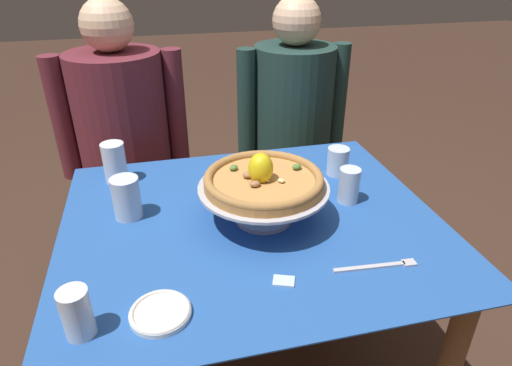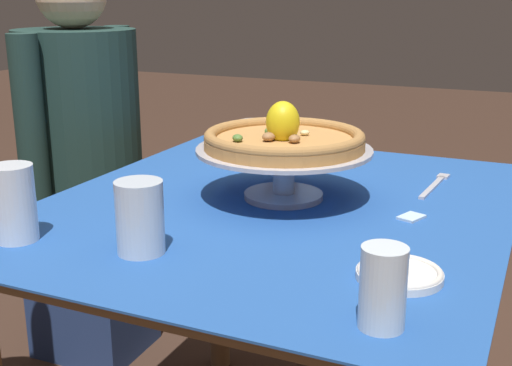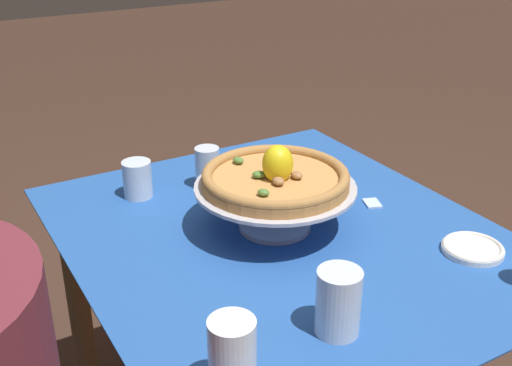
{
  "view_description": "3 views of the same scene",
  "coord_description": "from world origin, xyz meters",
  "px_view_note": "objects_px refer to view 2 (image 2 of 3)",
  "views": [
    {
      "loc": [
        -0.23,
        -1.01,
        1.41
      ],
      "look_at": [
        0.02,
        0.05,
        0.81
      ],
      "focal_mm": 30.73,
      "sensor_mm": 36.0,
      "label": 1
    },
    {
      "loc": [
        -1.19,
        -0.49,
        1.13
      ],
      "look_at": [
        0.02,
        0.06,
        0.74
      ],
      "focal_mm": 46.49,
      "sensor_mm": 36.0,
      "label": 2
    },
    {
      "loc": [
        -1.05,
        0.68,
        1.42
      ],
      "look_at": [
        0.05,
        0.04,
        0.83
      ],
      "focal_mm": 44.62,
      "sensor_mm": 36.0,
      "label": 3
    }
  ],
  "objects_px": {
    "pizza": "(286,138)",
    "sugar_packet": "(411,217)",
    "water_glass_back_right": "(253,140)",
    "dinner_fork": "(435,184)",
    "water_glass_front_left": "(383,293)",
    "water_glass_side_left": "(140,222)",
    "water_glass_side_right": "(312,148)",
    "diner_right": "(84,171)",
    "pizza_stand": "(286,162)",
    "side_plate": "(399,273)",
    "water_glass_back_left": "(14,207)"
  },
  "relations": [
    {
      "from": "water_glass_front_left",
      "to": "water_glass_side_right",
      "type": "distance_m",
      "value": 0.81
    },
    {
      "from": "pizza",
      "to": "water_glass_front_left",
      "type": "height_order",
      "value": "pizza"
    },
    {
      "from": "water_glass_back_right",
      "to": "dinner_fork",
      "type": "height_order",
      "value": "water_glass_back_right"
    },
    {
      "from": "water_glass_side_left",
      "to": "dinner_fork",
      "type": "bearing_deg",
      "value": -32.23
    },
    {
      "from": "side_plate",
      "to": "water_glass_side_right",
      "type": "bearing_deg",
      "value": 30.84
    },
    {
      "from": "pizza_stand",
      "to": "water_glass_side_right",
      "type": "relative_size",
      "value": 3.35
    },
    {
      "from": "water_glass_back_right",
      "to": "dinner_fork",
      "type": "distance_m",
      "value": 0.49
    },
    {
      "from": "pizza_stand",
      "to": "sugar_packet",
      "type": "bearing_deg",
      "value": -94.24
    },
    {
      "from": "water_glass_side_right",
      "to": "side_plate",
      "type": "bearing_deg",
      "value": -149.16
    },
    {
      "from": "water_glass_side_left",
      "to": "diner_right",
      "type": "xyz_separation_m",
      "value": [
        0.71,
        0.69,
        -0.17
      ]
    },
    {
      "from": "water_glass_front_left",
      "to": "water_glass_back_left",
      "type": "bearing_deg",
      "value": 85.87
    },
    {
      "from": "pizza",
      "to": "water_glass_back_left",
      "type": "bearing_deg",
      "value": 140.94
    },
    {
      "from": "pizza_stand",
      "to": "water_glass_side_right",
      "type": "xyz_separation_m",
      "value": [
        0.27,
        0.04,
        -0.03
      ]
    },
    {
      "from": "water_glass_front_left",
      "to": "water_glass_back_right",
      "type": "xyz_separation_m",
      "value": [
        0.77,
        0.53,
        -0.0
      ]
    },
    {
      "from": "water_glass_side_left",
      "to": "pizza",
      "type": "bearing_deg",
      "value": -16.02
    },
    {
      "from": "water_glass_front_left",
      "to": "water_glass_side_right",
      "type": "height_order",
      "value": "water_glass_front_left"
    },
    {
      "from": "water_glass_side_left",
      "to": "diner_right",
      "type": "bearing_deg",
      "value": 44.03
    },
    {
      "from": "pizza",
      "to": "pizza_stand",
      "type": "bearing_deg",
      "value": -44.21
    },
    {
      "from": "water_glass_front_left",
      "to": "diner_right",
      "type": "height_order",
      "value": "diner_right"
    },
    {
      "from": "water_glass_side_right",
      "to": "diner_right",
      "type": "relative_size",
      "value": 0.09
    },
    {
      "from": "pizza",
      "to": "sugar_packet",
      "type": "relative_size",
      "value": 6.54
    },
    {
      "from": "pizza_stand",
      "to": "water_glass_front_left",
      "type": "height_order",
      "value": "water_glass_front_left"
    },
    {
      "from": "diner_right",
      "to": "sugar_packet",
      "type": "bearing_deg",
      "value": -108.73
    },
    {
      "from": "water_glass_side_left",
      "to": "water_glass_side_right",
      "type": "xyz_separation_m",
      "value": [
        0.64,
        -0.07,
        -0.01
      ]
    },
    {
      "from": "water_glass_back_right",
      "to": "water_glass_front_left",
      "type": "bearing_deg",
      "value": -145.5
    },
    {
      "from": "water_glass_back_left",
      "to": "water_glass_side_right",
      "type": "bearing_deg",
      "value": -23.3
    },
    {
      "from": "pizza_stand",
      "to": "diner_right",
      "type": "distance_m",
      "value": 0.89
    },
    {
      "from": "pizza",
      "to": "water_glass_back_right",
      "type": "distance_m",
      "value": 0.39
    },
    {
      "from": "pizza_stand",
      "to": "dinner_fork",
      "type": "relative_size",
      "value": 1.73
    },
    {
      "from": "water_glass_side_right",
      "to": "sugar_packet",
      "type": "bearing_deg",
      "value": -133.89
    },
    {
      "from": "side_plate",
      "to": "diner_right",
      "type": "bearing_deg",
      "value": 59.7
    },
    {
      "from": "pizza_stand",
      "to": "water_glass_side_right",
      "type": "bearing_deg",
      "value": 8.27
    },
    {
      "from": "pizza",
      "to": "diner_right",
      "type": "bearing_deg",
      "value": 66.81
    },
    {
      "from": "water_glass_front_left",
      "to": "sugar_packet",
      "type": "distance_m",
      "value": 0.44
    },
    {
      "from": "water_glass_front_left",
      "to": "dinner_fork",
      "type": "height_order",
      "value": "water_glass_front_left"
    },
    {
      "from": "pizza",
      "to": "diner_right",
      "type": "height_order",
      "value": "diner_right"
    },
    {
      "from": "water_glass_back_left",
      "to": "diner_right",
      "type": "bearing_deg",
      "value": 31.47
    },
    {
      "from": "water_glass_back_left",
      "to": "diner_right",
      "type": "relative_size",
      "value": 0.11
    },
    {
      "from": "water_glass_front_left",
      "to": "water_glass_back_left",
      "type": "relative_size",
      "value": 0.82
    },
    {
      "from": "dinner_fork",
      "to": "diner_right",
      "type": "xyz_separation_m",
      "value": [
        0.12,
        1.06,
        -0.12
      ]
    },
    {
      "from": "water_glass_front_left",
      "to": "water_glass_side_right",
      "type": "relative_size",
      "value": 1.01
    },
    {
      "from": "water_glass_back_right",
      "to": "sugar_packet",
      "type": "height_order",
      "value": "water_glass_back_right"
    },
    {
      "from": "diner_right",
      "to": "water_glass_back_left",
      "type": "bearing_deg",
      "value": -148.53
    },
    {
      "from": "water_glass_side_right",
      "to": "water_glass_side_left",
      "type": "bearing_deg",
      "value": 174.02
    },
    {
      "from": "diner_right",
      "to": "side_plate",
      "type": "bearing_deg",
      "value": -120.3
    },
    {
      "from": "water_glass_side_right",
      "to": "diner_right",
      "type": "xyz_separation_m",
      "value": [
        0.07,
        0.76,
        -0.16
      ]
    },
    {
      "from": "side_plate",
      "to": "diner_right",
      "type": "distance_m",
      "value": 1.28
    },
    {
      "from": "side_plate",
      "to": "diner_right",
      "type": "xyz_separation_m",
      "value": [
        0.64,
        1.1,
        -0.12
      ]
    },
    {
      "from": "water_glass_side_right",
      "to": "sugar_packet",
      "type": "height_order",
      "value": "water_glass_side_right"
    },
    {
      "from": "water_glass_side_left",
      "to": "water_glass_back_left",
      "type": "relative_size",
      "value": 0.91
    }
  ]
}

